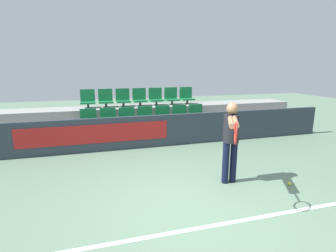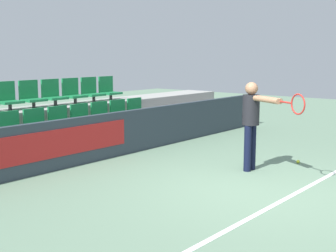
{
  "view_description": "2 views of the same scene",
  "coord_description": "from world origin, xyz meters",
  "px_view_note": "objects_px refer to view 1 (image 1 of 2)",
  "views": [
    {
      "loc": [
        -1.49,
        -3.48,
        2.22
      ],
      "look_at": [
        0.14,
        2.21,
        0.87
      ],
      "focal_mm": 28.0,
      "sensor_mm": 36.0,
      "label": 1
    },
    {
      "loc": [
        -6.24,
        -3.26,
        2.06
      ],
      "look_at": [
        0.16,
        2.0,
        0.78
      ],
      "focal_mm": 50.0,
      "sensor_mm": 36.0,
      "label": 2
    }
  ],
  "objects_px": {
    "stadium_chair_8": "(106,99)",
    "stadium_chair_12": "(171,97)",
    "stadium_chair_0": "(89,120)",
    "stadium_chair_13": "(187,96)",
    "stadium_chair_2": "(127,118)",
    "stadium_chair_11": "(156,97)",
    "tennis_player": "(231,135)",
    "stadium_chair_1": "(108,119)",
    "stadium_chair_4": "(163,116)",
    "stadium_chair_6": "(197,115)",
    "stadium_chair_9": "(123,98)",
    "stadium_chair_10": "(140,98)",
    "stadium_chair_3": "(146,117)",
    "stadium_chair_5": "(180,115)",
    "tennis_ball": "(289,184)",
    "stadium_chair_7": "(88,100)"
  },
  "relations": [
    {
      "from": "stadium_chair_5",
      "to": "stadium_chair_9",
      "type": "bearing_deg",
      "value": 149.96
    },
    {
      "from": "stadium_chair_8",
      "to": "tennis_player",
      "type": "distance_m",
      "value": 4.85
    },
    {
      "from": "tennis_player",
      "to": "stadium_chair_1",
      "type": "bearing_deg",
      "value": 147.77
    },
    {
      "from": "stadium_chair_4",
      "to": "stadium_chair_6",
      "type": "distance_m",
      "value": 1.1
    },
    {
      "from": "stadium_chair_5",
      "to": "stadium_chair_8",
      "type": "height_order",
      "value": "stadium_chair_8"
    },
    {
      "from": "stadium_chair_2",
      "to": "stadium_chair_4",
      "type": "relative_size",
      "value": 1.0
    },
    {
      "from": "stadium_chair_6",
      "to": "stadium_chair_8",
      "type": "bearing_deg",
      "value": 160.87
    },
    {
      "from": "stadium_chair_0",
      "to": "tennis_player",
      "type": "relative_size",
      "value": 0.36
    },
    {
      "from": "stadium_chair_8",
      "to": "stadium_chair_13",
      "type": "relative_size",
      "value": 1.0
    },
    {
      "from": "stadium_chair_3",
      "to": "stadium_chair_6",
      "type": "relative_size",
      "value": 1.0
    },
    {
      "from": "stadium_chair_1",
      "to": "tennis_ball",
      "type": "distance_m",
      "value": 4.98
    },
    {
      "from": "stadium_chair_2",
      "to": "stadium_chair_4",
      "type": "distance_m",
      "value": 1.1
    },
    {
      "from": "stadium_chair_5",
      "to": "stadium_chair_13",
      "type": "bearing_deg",
      "value": 60.04
    },
    {
      "from": "stadium_chair_0",
      "to": "stadium_chair_11",
      "type": "bearing_deg",
      "value": 23.45
    },
    {
      "from": "stadium_chair_0",
      "to": "stadium_chair_9",
      "type": "distance_m",
      "value": 1.53
    },
    {
      "from": "stadium_chair_12",
      "to": "stadium_chair_6",
      "type": "bearing_deg",
      "value": -60.04
    },
    {
      "from": "stadium_chair_10",
      "to": "stadium_chair_0",
      "type": "bearing_deg",
      "value": -149.96
    },
    {
      "from": "stadium_chair_6",
      "to": "stadium_chair_3",
      "type": "bearing_deg",
      "value": 180.0
    },
    {
      "from": "stadium_chair_8",
      "to": "stadium_chair_13",
      "type": "bearing_deg",
      "value": 0.0
    },
    {
      "from": "stadium_chair_0",
      "to": "stadium_chair_6",
      "type": "xyz_separation_m",
      "value": [
        3.3,
        0.0,
        0.0
      ]
    },
    {
      "from": "stadium_chair_0",
      "to": "stadium_chair_13",
      "type": "distance_m",
      "value": 3.47
    },
    {
      "from": "tennis_player",
      "to": "stadium_chair_13",
      "type": "bearing_deg",
      "value": 107.92
    },
    {
      "from": "stadium_chair_4",
      "to": "tennis_ball",
      "type": "height_order",
      "value": "stadium_chair_4"
    },
    {
      "from": "stadium_chair_5",
      "to": "stadium_chair_8",
      "type": "xyz_separation_m",
      "value": [
        -2.2,
        0.95,
        0.47
      ]
    },
    {
      "from": "stadium_chair_0",
      "to": "stadium_chair_1",
      "type": "distance_m",
      "value": 0.55
    },
    {
      "from": "stadium_chair_8",
      "to": "stadium_chair_12",
      "type": "height_order",
      "value": "same"
    },
    {
      "from": "stadium_chair_4",
      "to": "stadium_chair_10",
      "type": "distance_m",
      "value": 1.2
    },
    {
      "from": "stadium_chair_12",
      "to": "stadium_chair_10",
      "type": "bearing_deg",
      "value": 180.0
    },
    {
      "from": "stadium_chair_10",
      "to": "stadium_chair_11",
      "type": "relative_size",
      "value": 1.0
    },
    {
      "from": "stadium_chair_4",
      "to": "stadium_chair_7",
      "type": "relative_size",
      "value": 1.0
    },
    {
      "from": "stadium_chair_5",
      "to": "stadium_chair_12",
      "type": "relative_size",
      "value": 1.0
    },
    {
      "from": "stadium_chair_8",
      "to": "tennis_ball",
      "type": "relative_size",
      "value": 8.59
    },
    {
      "from": "stadium_chair_3",
      "to": "stadium_chair_11",
      "type": "xyz_separation_m",
      "value": [
        0.55,
        0.95,
        0.47
      ]
    },
    {
      "from": "tennis_ball",
      "to": "stadium_chair_7",
      "type": "bearing_deg",
      "value": 127.61
    },
    {
      "from": "stadium_chair_2",
      "to": "stadium_chair_3",
      "type": "distance_m",
      "value": 0.55
    },
    {
      "from": "stadium_chair_1",
      "to": "stadium_chair_4",
      "type": "height_order",
      "value": "same"
    },
    {
      "from": "stadium_chair_13",
      "to": "stadium_chair_3",
      "type": "bearing_deg",
      "value": -149.96
    },
    {
      "from": "stadium_chair_8",
      "to": "stadium_chair_2",
      "type": "bearing_deg",
      "value": -60.04
    },
    {
      "from": "stadium_chair_5",
      "to": "stadium_chair_6",
      "type": "distance_m",
      "value": 0.55
    },
    {
      "from": "stadium_chair_3",
      "to": "stadium_chair_13",
      "type": "distance_m",
      "value": 1.96
    },
    {
      "from": "stadium_chair_9",
      "to": "stadium_chair_10",
      "type": "bearing_deg",
      "value": 0.0
    },
    {
      "from": "stadium_chair_4",
      "to": "tennis_player",
      "type": "distance_m",
      "value": 3.47
    },
    {
      "from": "stadium_chair_4",
      "to": "stadium_chair_1",
      "type": "bearing_deg",
      "value": 180.0
    },
    {
      "from": "tennis_ball",
      "to": "stadium_chair_12",
      "type": "bearing_deg",
      "value": 100.98
    },
    {
      "from": "stadium_chair_2",
      "to": "stadium_chair_5",
      "type": "height_order",
      "value": "same"
    },
    {
      "from": "stadium_chair_0",
      "to": "stadium_chair_6",
      "type": "bearing_deg",
      "value": 0.0
    },
    {
      "from": "stadium_chair_11",
      "to": "tennis_player",
      "type": "xyz_separation_m",
      "value": [
        0.39,
        -4.39,
        -0.23
      ]
    },
    {
      "from": "tennis_player",
      "to": "stadium_chair_5",
      "type": "bearing_deg",
      "value": 114.42
    },
    {
      "from": "tennis_player",
      "to": "stadium_chair_2",
      "type": "bearing_deg",
      "value": 140.51
    },
    {
      "from": "stadium_chair_9",
      "to": "stadium_chair_8",
      "type": "bearing_deg",
      "value": 180.0
    }
  ]
}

